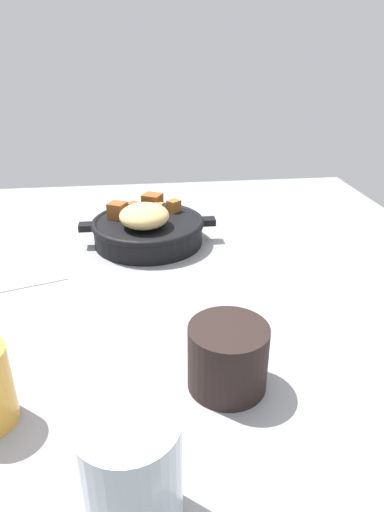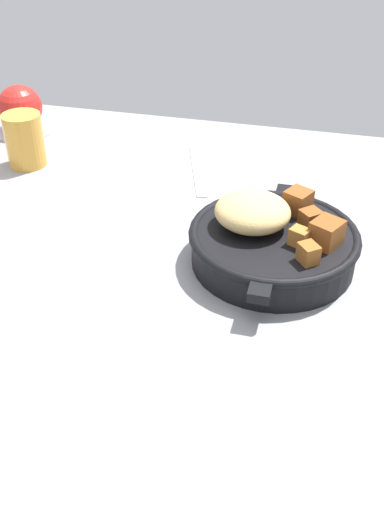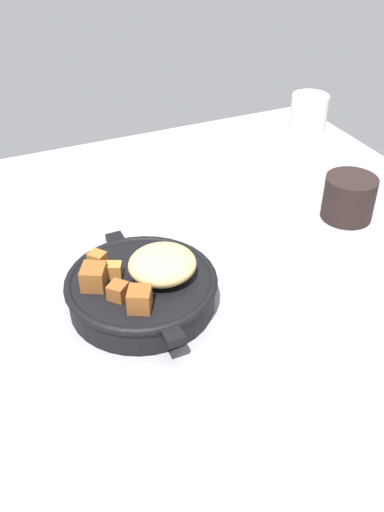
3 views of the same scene
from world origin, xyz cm
name	(u,v)px [view 1 (image 1 of 3)]	position (x,y,z in cm)	size (l,w,h in cm)	color
ground_plane	(186,274)	(0.00, 0.00, -1.20)	(95.76, 99.37, 2.40)	gray
cast_iron_skillet	(148,227)	(5.88, -10.92, 3.20)	(25.01, 20.75, 8.49)	black
butter_knife	(3,289)	(28.37, 3.84, 0.18)	(18.99, 1.60, 0.36)	silver
water_glass_tall	(131,475)	(8.83, 42.75, 5.20)	(7.64, 7.64, 10.40)	silver
coffee_mug_dark	(228,357)	(-1.32, 28.40, 3.72)	(8.61, 8.61, 7.44)	black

